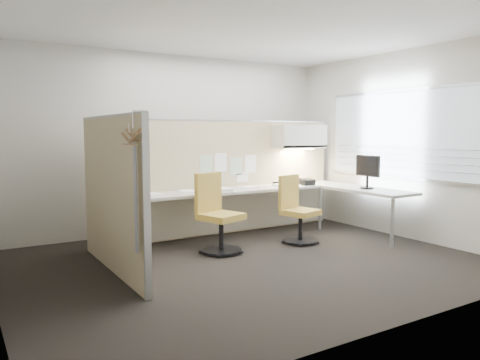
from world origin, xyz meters
TOP-DOWN VIEW (x-y plane):
  - floor at (0.00, 0.00)m, footprint 5.50×4.50m
  - ceiling at (0.00, 0.00)m, footprint 5.50×4.50m
  - wall_back at (0.00, 2.25)m, footprint 5.50×0.02m
  - wall_front at (0.00, -2.25)m, footprint 5.50×0.02m
  - wall_right at (2.75, 0.00)m, footprint 0.02×4.50m
  - window_pane at (2.73, 0.00)m, footprint 0.01×2.80m
  - partition_back at (0.55, 1.60)m, footprint 4.10×0.06m
  - partition_left at (-1.50, 0.50)m, footprint 0.06×2.20m
  - desk at (0.93, 1.13)m, footprint 4.00×2.07m
  - overhead_bin at (1.90, 1.39)m, footprint 0.90×0.36m
  - task_light_strip at (1.90, 1.39)m, footprint 0.60×0.06m
  - pinned_papers at (0.63, 1.57)m, footprint 1.01×0.00m
  - poster at (-1.05, 1.57)m, footprint 0.28×0.00m
  - chair_left at (-0.08, 0.64)m, footprint 0.61×0.62m
  - chair_right at (1.16, 0.52)m, footprint 0.55×0.56m
  - monitor at (2.30, 0.25)m, footprint 0.20×0.48m
  - phone at (1.86, 1.13)m, footprint 0.22×0.21m
  - stapler at (1.46, 1.41)m, footprint 0.15×0.08m
  - tape_dispenser at (1.62, 1.29)m, footprint 0.11×0.08m
  - coat_hook at (-1.58, -0.48)m, footprint 0.18×0.44m
  - paper_stack_0 at (-0.77, 1.21)m, footprint 0.28×0.34m
  - paper_stack_1 at (-0.16, 1.35)m, footprint 0.26×0.32m
  - paper_stack_2 at (0.28, 1.15)m, footprint 0.27×0.33m
  - paper_stack_3 at (0.86, 1.34)m, footprint 0.25×0.32m
  - paper_stack_4 at (1.45, 1.23)m, footprint 0.27×0.33m

SIDE VIEW (x-z plane):
  - floor at x=0.00m, z-range -0.01..0.00m
  - chair_right at x=1.16m, z-range -0.03..0.92m
  - chair_left at x=-0.08m, z-range -0.03..1.00m
  - desk at x=0.93m, z-range 0.24..0.97m
  - paper_stack_3 at x=0.86m, z-range 0.73..0.74m
  - paper_stack_1 at x=-0.16m, z-range 0.73..0.75m
  - paper_stack_4 at x=1.45m, z-range 0.73..0.76m
  - paper_stack_0 at x=-0.77m, z-range 0.73..0.76m
  - paper_stack_2 at x=0.28m, z-range 0.73..0.78m
  - stapler at x=1.46m, z-range 0.73..0.78m
  - tape_dispenser at x=1.62m, z-range 0.73..0.79m
  - phone at x=1.86m, z-range 0.72..0.84m
  - partition_back at x=0.55m, z-range 0.00..1.75m
  - partition_left at x=-1.50m, z-range 0.00..1.75m
  - monitor at x=2.30m, z-range 0.77..1.27m
  - pinned_papers at x=0.63m, z-range 0.80..1.27m
  - task_light_strip at x=1.90m, z-range 1.29..1.31m
  - wall_back at x=0.00m, z-range 0.00..2.80m
  - wall_front at x=0.00m, z-range 0.00..2.80m
  - wall_right at x=2.75m, z-range 0.00..2.80m
  - coat_hook at x=-1.58m, z-range 0.75..2.09m
  - poster at x=-1.05m, z-range 1.24..1.59m
  - overhead_bin at x=1.90m, z-range 1.32..1.70m
  - window_pane at x=2.73m, z-range 0.90..2.20m
  - ceiling at x=0.00m, z-range 2.80..2.81m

